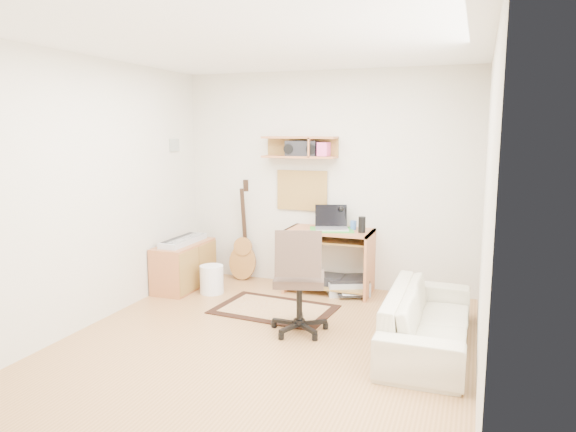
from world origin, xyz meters
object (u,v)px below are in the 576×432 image
(printer, at_px, (348,286))
(sofa, at_px, (428,310))
(desk, at_px, (329,261))
(cabinet, at_px, (184,266))
(task_chair, at_px, (299,279))

(printer, height_order, sofa, sofa)
(printer, bearing_deg, desk, 160.27)
(cabinet, xyz_separation_m, printer, (1.93, 0.45, -0.19))
(task_chair, height_order, cabinet, task_chair)
(task_chair, bearing_deg, cabinet, 138.01)
(task_chair, distance_m, cabinet, 2.00)
(task_chair, xyz_separation_m, cabinet, (-1.78, 0.89, -0.24))
(cabinet, bearing_deg, desk, 14.39)
(task_chair, relative_size, sofa, 0.59)
(desk, xyz_separation_m, cabinet, (-1.70, -0.44, -0.10))
(desk, distance_m, cabinet, 1.76)
(printer, bearing_deg, task_chair, -119.62)
(task_chair, distance_m, sofa, 1.20)
(printer, bearing_deg, sofa, -74.67)
(printer, distance_m, sofa, 1.67)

